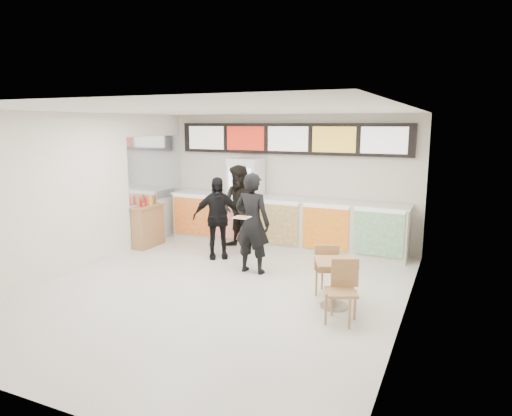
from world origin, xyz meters
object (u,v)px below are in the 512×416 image
Objects in this scene: service_counter at (283,222)px; cafe_table at (335,275)px; drinks_fridge at (246,201)px; condiment_ledge at (148,226)px; customer_main at (252,223)px; customer_mid at (217,218)px; customer_left at (240,208)px.

cafe_table is at bearing -55.94° from service_counter.
drinks_fridge is 2.32m from condiment_ledge.
service_counter is 3.08m from condiment_ledge.
customer_mid is (-1.08, 0.57, -0.10)m from customer_main.
condiment_ledge is at bearing -143.57° from customer_left.
customer_main is 1.22m from customer_mid.
condiment_ledge is at bearing -156.33° from service_counter.
cafe_table is (2.94, -1.58, -0.34)m from customer_mid.
drinks_fridge is at bearing 179.01° from service_counter.
customer_mid is (-0.15, -0.76, -0.09)m from customer_left.
service_counter is 1.68m from customer_mid.
condiment_ledge is (-1.87, 0.12, -0.37)m from customer_mid.
customer_main reaches higher than condiment_ledge.
customer_main is at bearing -61.37° from drinks_fridge.
customer_left is 0.78m from customer_mid.
cafe_table is (2.92, -2.96, -0.49)m from drinks_fridge.
customer_mid is at bearing -3.78° from condiment_ledge.
service_counter reaches higher than cafe_table.
customer_main is 3.06m from condiment_ledge.
drinks_fridge is at bearing 110.83° from cafe_table.
condiment_ledge is (-2.95, 0.69, -0.47)m from customer_main.
customer_left is at bearing 17.38° from condiment_ledge.
customer_left is at bearing 116.13° from cafe_table.
customer_left is (-0.79, -0.60, 0.38)m from service_counter.
drinks_fridge is 1.38m from customer_mid.
service_counter is at bearing -0.99° from drinks_fridge.
drinks_fridge is 1.05× the size of customer_main.
customer_left is 1.67× the size of condiment_ledge.
customer_main reaches higher than customer_mid.
condiment_ledge is (-2.82, -1.24, -0.09)m from service_counter.
customer_mid is at bearing -27.19° from customer_main.
condiment_ledge is (-1.88, -1.25, -0.51)m from drinks_fridge.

